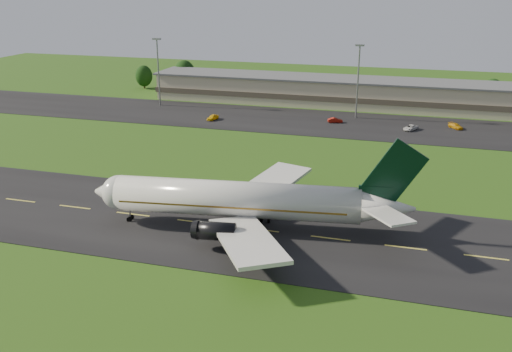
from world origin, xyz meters
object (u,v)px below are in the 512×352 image
(service_vehicle_c, at_px, (411,128))
(service_vehicle_d, at_px, (456,126))
(service_vehicle_a, at_px, (213,117))
(terminal, at_px, (368,94))
(light_mast_west, at_px, (158,64))
(service_vehicle_b, at_px, (335,120))
(light_mast_centre, at_px, (358,73))
(airliner, at_px, (242,200))

(service_vehicle_c, relative_size, service_vehicle_d, 1.05)
(service_vehicle_c, bearing_deg, service_vehicle_a, -147.68)
(terminal, distance_m, service_vehicle_a, 49.22)
(light_mast_west, distance_m, service_vehicle_c, 76.83)
(light_mast_west, xyz_separation_m, service_vehicle_c, (75.25, -9.85, -11.98))
(terminal, bearing_deg, service_vehicle_b, -104.56)
(terminal, height_order, light_mast_centre, light_mast_centre)
(service_vehicle_d, bearing_deg, service_vehicle_c, 167.67)
(light_mast_centre, height_order, service_vehicle_d, light_mast_centre)
(airliner, height_order, terminal, airliner)
(airliner, height_order, service_vehicle_a, airliner)
(service_vehicle_c, distance_m, service_vehicle_d, 12.28)
(light_mast_west, xyz_separation_m, light_mast_centre, (60.00, 0.00, 0.00))
(service_vehicle_b, bearing_deg, service_vehicle_c, -114.95)
(light_mast_west, xyz_separation_m, service_vehicle_d, (86.45, -4.82, -11.98))
(service_vehicle_a, bearing_deg, service_vehicle_d, 19.52)
(light_mast_centre, distance_m, service_vehicle_b, 14.76)
(service_vehicle_a, xyz_separation_m, service_vehicle_b, (32.98, 6.36, -0.08))
(light_mast_centre, bearing_deg, service_vehicle_b, -122.91)
(terminal, height_order, service_vehicle_b, terminal)
(terminal, bearing_deg, airliner, -95.60)
(terminal, xyz_separation_m, service_vehicle_c, (13.84, -26.03, -3.23))
(light_mast_centre, height_order, service_vehicle_b, light_mast_centre)
(terminal, bearing_deg, service_vehicle_c, -61.99)
(light_mast_west, height_order, service_vehicle_d, light_mast_west)
(light_mast_centre, distance_m, service_vehicle_c, 21.74)
(light_mast_west, bearing_deg, service_vehicle_a, -31.31)
(service_vehicle_a, distance_m, service_vehicle_d, 64.71)
(light_mast_centre, bearing_deg, light_mast_west, 180.00)
(terminal, relative_size, service_vehicle_b, 36.39)
(service_vehicle_a, bearing_deg, service_vehicle_b, 22.64)
(airliner, distance_m, service_vehicle_a, 72.73)
(service_vehicle_b, bearing_deg, airliner, 159.90)
(light_mast_west, bearing_deg, service_vehicle_b, -7.45)
(service_vehicle_a, bearing_deg, airliner, -54.18)
(terminal, relative_size, service_vehicle_d, 32.03)
(airliner, distance_m, light_mast_centre, 80.69)
(light_mast_west, relative_size, service_vehicle_d, 4.49)
(service_vehicle_a, bearing_deg, terminal, 49.04)
(terminal, xyz_separation_m, service_vehicle_b, (-6.08, -23.41, -3.23))
(terminal, bearing_deg, service_vehicle_a, -142.69)
(light_mast_west, distance_m, service_vehicle_d, 87.41)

